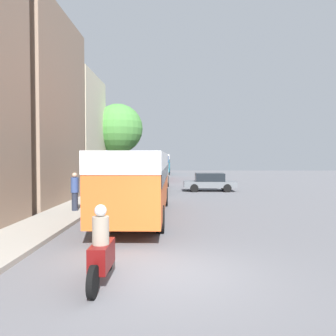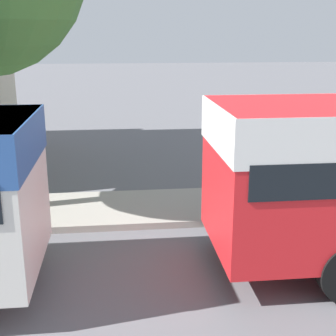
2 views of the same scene
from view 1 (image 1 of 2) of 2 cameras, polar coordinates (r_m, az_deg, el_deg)
ground_plane at (r=8.12m, az=0.69°, el=-17.85°), size 120.00×120.00×0.00m
building_midblock at (r=21.43m, az=-25.68°, el=9.12°), size 6.55×7.77×11.01m
building_far_terrace at (r=28.26m, az=-18.79°, el=5.69°), size 6.59×6.72×9.33m
bus_lead at (r=15.15m, az=-5.05°, el=-1.23°), size 2.52×10.57×2.94m
bus_following at (r=27.24m, az=-2.68°, el=0.07°), size 2.56×10.38×2.88m
bus_third_in_line at (r=40.25m, az=-1.91°, el=0.73°), size 2.53×10.03×2.95m
bus_rear at (r=52.94m, az=-1.06°, el=1.15°), size 2.57×9.78×3.18m
motorcycle_behind_lead at (r=7.47m, az=-11.52°, el=-14.14°), size 0.38×2.24×1.73m
car_crossing at (r=26.69m, az=7.26°, el=-2.39°), size 4.17×1.86×1.46m
pedestrian_near_curb at (r=16.56m, az=-15.93°, el=-3.87°), size 0.37×0.37×1.85m
street_tree at (r=31.36m, az=-8.67°, el=6.78°), size 4.62×4.62×7.60m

